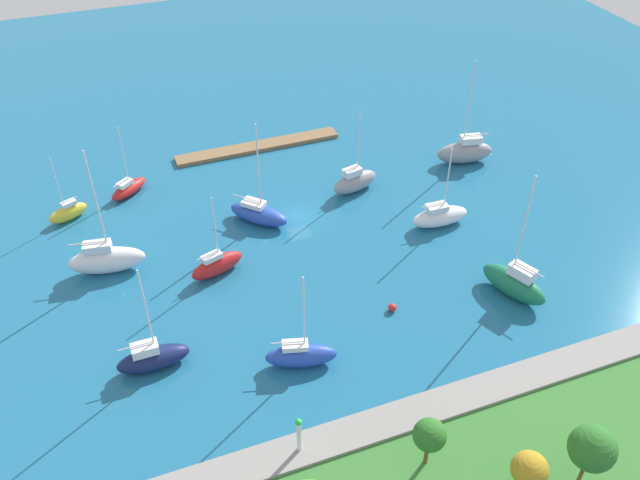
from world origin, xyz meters
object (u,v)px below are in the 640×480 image
Objects in this scene: sailboat_white_far_north at (106,259)px; sailboat_gray_lone_north at (465,151)px; harbor_beacon at (299,433)px; sailboat_gray_lone_south at (355,181)px; sailboat_red_mid_basin at (217,265)px; mooring_buoy_red at (392,307)px; pier_dock at (258,147)px; sailboat_green_by_breakwater at (514,283)px; sailboat_navy_off_beacon at (153,357)px; sailboat_red_east_end at (128,188)px; sailboat_blue_inner_mooring at (301,355)px; sailboat_white_along_channel at (440,216)px; sailboat_yellow_west_end at (68,212)px; park_tree_mideast at (430,435)px; sailboat_blue_outer_mooring at (259,213)px; park_tree_center at (592,448)px; park_tree_east at (529,470)px.

sailboat_gray_lone_north is (-46.46, -5.76, -0.02)m from sailboat_white_far_north.
harbor_beacon is 0.35× the size of sailboat_gray_lone_south.
sailboat_red_mid_basin reaches higher than mooring_buoy_red.
sailboat_red_mid_basin is 0.90× the size of sailboat_gray_lone_south.
sailboat_gray_lone_north reaches higher than pier_dock.
sailboat_green_by_breakwater is at bearing 82.63° from sailboat_gray_lone_north.
pier_dock is 39.11m from sailboat_navy_off_beacon.
harbor_beacon reaches higher than pier_dock.
harbor_beacon is at bearing -117.81° from sailboat_red_east_end.
sailboat_red_mid_basin is 15.45m from sailboat_blue_inner_mooring.
sailboat_gray_lone_south is (-30.37, -4.75, -0.28)m from sailboat_white_far_north.
pier_dock is at bearing -84.24° from mooring_buoy_red.
sailboat_white_along_channel is at bearing 121.56° from pier_dock.
sailboat_white_far_north reaches higher than sailboat_yellow_west_end.
sailboat_red_mid_basin is 13.44m from sailboat_navy_off_beacon.
sailboat_red_mid_basin reaches higher than sailboat_red_east_end.
sailboat_gray_lone_south is (-18.94, -33.37, -2.12)m from harbor_beacon.
pier_dock is 6.04× the size of harbor_beacon.
sailboat_white_far_north is 15.10m from sailboat_navy_off_beacon.
sailboat_red_mid_basin is at bearing 27.92° from sailboat_gray_lone_north.
sailboat_red_mid_basin is (9.54, -28.49, -3.28)m from park_tree_mideast.
sailboat_gray_lone_north is (-49.67, 5.28, 0.60)m from sailboat_yellow_west_end.
sailboat_yellow_west_end is (20.65, -8.27, -0.16)m from sailboat_blue_outer_mooring.
sailboat_gray_lone_south reaches higher than sailboat_red_east_end.
park_tree_east is (4.57, -0.71, -1.19)m from park_tree_center.
pier_dock is 1.58× the size of sailboat_green_by_breakwater.
mooring_buoy_red is (12.46, -2.22, -1.19)m from sailboat_green_by_breakwater.
sailboat_navy_off_beacon is 13.76× the size of mooring_buoy_red.
harbor_beacon is 30.88m from sailboat_white_far_north.
park_tree_east is at bearing -83.12° from sailboat_red_mid_basin.
sailboat_blue_outer_mooring is 29.46m from sailboat_green_by_breakwater.
park_tree_east reaches higher than mooring_buoy_red.
harbor_beacon is (10.63, 47.40, 3.24)m from pier_dock.
mooring_buoy_red is at bearing 57.28° from sailboat_green_by_breakwater.
sailboat_gray_lone_north reaches higher than sailboat_blue_outer_mooring.
sailboat_white_far_north is 1.39× the size of sailboat_blue_inner_mooring.
park_tree_center is 0.70× the size of sailboat_yellow_west_end.
pier_dock is 2.22× the size of sailboat_white_along_channel.
sailboat_yellow_west_end is 35.37m from sailboat_blue_inner_mooring.
park_tree_east is 0.43× the size of sailboat_white_along_channel.
mooring_buoy_red is at bearing -89.40° from park_tree_east.
park_tree_mideast is at bearing -49.02° from sailboat_white_far_north.
sailboat_blue_inner_mooring is at bearing -51.00° from sailboat_blue_outer_mooring.
sailboat_navy_off_beacon is at bearing 79.36° from sailboat_yellow_west_end.
sailboat_white_far_north is at bearing -125.25° from sailboat_blue_outer_mooring.
harbor_beacon is 9.88m from park_tree_mideast.
sailboat_white_far_north reaches higher than sailboat_green_by_breakwater.
sailboat_green_by_breakwater is 23.25m from sailboat_blue_inner_mooring.
park_tree_center is 0.58× the size of sailboat_white_along_channel.
sailboat_blue_outer_mooring reaches higher than sailboat_red_mid_basin.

